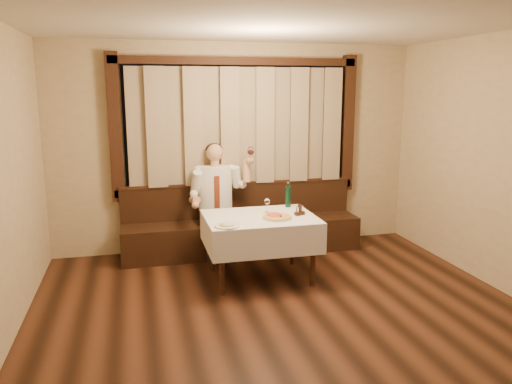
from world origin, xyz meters
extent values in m
cube|color=black|center=(0.00, 0.00, -0.01)|extent=(5.00, 6.00, 0.01)
cube|color=silver|center=(0.00, 0.00, 2.80)|extent=(5.00, 6.00, 0.01)
cube|color=tan|center=(0.00, 3.00, 1.40)|extent=(5.00, 0.01, 2.80)
cube|color=black|center=(0.00, 2.98, 1.70)|extent=(3.00, 0.02, 1.60)
cube|color=orange|center=(-0.70, 2.97, 1.40)|extent=(0.50, 0.01, 0.40)
cube|color=black|center=(0.00, 2.94, 0.85)|extent=(3.30, 0.12, 0.10)
cube|color=black|center=(0.00, 2.94, 2.55)|extent=(3.30, 0.12, 0.10)
cube|color=black|center=(-1.60, 2.94, 1.70)|extent=(0.16, 0.12, 1.90)
cube|color=black|center=(1.60, 2.94, 1.70)|extent=(0.16, 0.12, 1.90)
cube|color=#897458|center=(0.00, 2.88, 1.70)|extent=(2.90, 0.08, 1.55)
cube|color=black|center=(0.00, 2.68, 0.23)|extent=(3.20, 0.60, 0.45)
cube|color=black|center=(0.00, 2.92, 0.68)|extent=(3.20, 0.12, 0.45)
cube|color=black|center=(0.00, 2.92, 0.92)|extent=(3.20, 0.14, 0.04)
cylinder|color=black|center=(-0.52, 1.33, 0.35)|extent=(0.06, 0.06, 0.71)
cylinder|color=black|center=(0.52, 1.33, 0.35)|extent=(0.06, 0.06, 0.71)
cylinder|color=black|center=(-0.52, 2.07, 0.35)|extent=(0.06, 0.06, 0.71)
cylinder|color=black|center=(0.52, 2.07, 0.35)|extent=(0.06, 0.06, 0.71)
cube|color=black|center=(0.00, 1.70, 0.73)|extent=(1.20, 0.90, 0.04)
cube|color=silver|center=(0.00, 1.70, 0.75)|extent=(1.26, 0.96, 0.01)
cube|color=silver|center=(0.00, 1.22, 0.58)|extent=(1.26, 0.01, 0.35)
cube|color=silver|center=(0.00, 2.18, 0.58)|extent=(1.26, 0.01, 0.35)
cube|color=silver|center=(-0.63, 1.70, 0.58)|extent=(0.01, 0.96, 0.35)
cube|color=silver|center=(0.63, 1.70, 0.58)|extent=(0.01, 0.96, 0.35)
cylinder|color=white|center=(0.16, 1.55, 0.76)|extent=(0.35, 0.35, 0.01)
cylinder|color=#BF451C|center=(0.16, 1.55, 0.77)|extent=(0.31, 0.31, 0.01)
torus|color=tan|center=(0.16, 1.55, 0.78)|extent=(0.33, 0.33, 0.02)
sphere|color=black|center=(0.13, 1.57, 0.78)|extent=(0.02, 0.02, 0.02)
sphere|color=black|center=(0.20, 1.54, 0.78)|extent=(0.02, 0.02, 0.02)
cylinder|color=white|center=(0.15, 1.62, 0.76)|extent=(0.27, 0.27, 0.02)
ellipsoid|color=#BB381E|center=(0.15, 1.62, 0.81)|extent=(0.17, 0.17, 0.08)
cylinder|color=white|center=(-0.45, 1.35, 0.76)|extent=(0.27, 0.27, 0.02)
ellipsoid|color=#D8BD8B|center=(-0.45, 1.35, 0.81)|extent=(0.17, 0.17, 0.08)
cylinder|color=#125434|center=(0.45, 2.06, 0.88)|extent=(0.07, 0.07, 0.25)
cylinder|color=#125434|center=(0.45, 2.06, 1.03)|extent=(0.03, 0.03, 0.06)
cylinder|color=silver|center=(0.45, 2.06, 1.06)|extent=(0.03, 0.03, 0.01)
cylinder|color=white|center=(0.12, 1.85, 0.76)|extent=(0.06, 0.06, 0.01)
cylinder|color=white|center=(0.12, 1.85, 0.81)|extent=(0.01, 0.01, 0.09)
ellipsoid|color=white|center=(0.12, 1.85, 0.89)|extent=(0.07, 0.07, 0.08)
cube|color=black|center=(0.46, 1.64, 0.78)|extent=(0.13, 0.10, 0.04)
cube|color=black|center=(0.46, 1.64, 0.84)|extent=(0.04, 0.06, 0.09)
cylinder|color=white|center=(0.43, 1.63, 0.82)|extent=(0.03, 0.03, 0.07)
cylinder|color=silver|center=(0.43, 1.63, 0.86)|extent=(0.03, 0.03, 0.01)
cylinder|color=white|center=(0.49, 1.65, 0.82)|extent=(0.03, 0.03, 0.07)
cylinder|color=silver|center=(0.49, 1.65, 0.86)|extent=(0.03, 0.03, 0.01)
cube|color=black|center=(-0.36, 2.55, 0.54)|extent=(0.43, 0.48, 0.17)
cube|color=black|center=(-0.47, 2.32, 0.23)|extent=(0.12, 0.13, 0.45)
cube|color=black|center=(-0.24, 2.32, 0.23)|extent=(0.12, 0.13, 0.45)
ellipsoid|color=white|center=(-0.36, 2.71, 0.91)|extent=(0.45, 0.28, 0.58)
cube|color=maroon|center=(-0.36, 2.57, 0.88)|extent=(0.07, 0.01, 0.43)
cylinder|color=tan|center=(-0.36, 2.71, 1.24)|extent=(0.11, 0.11, 0.09)
sphere|color=tan|center=(-0.36, 2.71, 1.38)|extent=(0.22, 0.22, 0.22)
ellipsoid|color=black|center=(-0.36, 2.74, 1.41)|extent=(0.23, 0.23, 0.17)
sphere|color=white|center=(-0.57, 2.71, 1.15)|extent=(0.14, 0.14, 0.14)
sphere|color=white|center=(-0.14, 2.71, 1.15)|extent=(0.14, 0.14, 0.14)
sphere|color=tan|center=(-0.68, 2.27, 0.79)|extent=(0.09, 0.09, 0.09)
sphere|color=tan|center=(0.07, 2.53, 1.28)|extent=(0.10, 0.10, 0.10)
cylinder|color=white|center=(0.07, 2.50, 1.33)|extent=(0.01, 0.01, 0.12)
ellipsoid|color=white|center=(0.07, 2.50, 1.42)|extent=(0.09, 0.09, 0.11)
ellipsoid|color=#4C070F|center=(0.07, 2.50, 1.40)|extent=(0.07, 0.07, 0.06)
camera|label=1|loc=(-1.38, -3.69, 2.21)|focal=35.00mm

